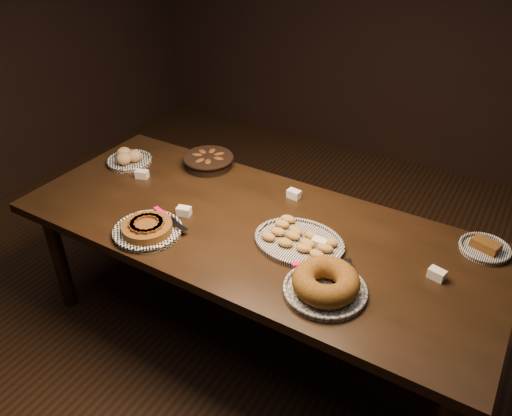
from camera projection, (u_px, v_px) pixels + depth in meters
The scene contains 9 objects.
ground at pixel (253, 331), 2.88m from camera, with size 5.00×5.00×0.00m, color black.
buffet_table at pixel (252, 237), 2.51m from camera, with size 2.40×1.00×0.75m.
apple_tart_plate at pixel (148, 229), 2.40m from camera, with size 0.35×0.34×0.06m.
madeleine_platter at pixel (299, 240), 2.33m from camera, with size 0.43×0.35×0.05m.
bundt_cake_plate at pixel (326, 284), 2.04m from camera, with size 0.36×0.40×0.11m.
croissant_basket at pixel (208, 160), 2.94m from camera, with size 0.35×0.35×0.08m.
bread_roll_plate at pixel (128, 159), 2.99m from camera, with size 0.27×0.27×0.08m.
loaf_plate at pixel (485, 248), 2.28m from camera, with size 0.23×0.23×0.05m.
tent_cards at pixel (266, 216), 2.49m from camera, with size 1.74×0.49×0.04m.
Camera 1 is at (1.05, -1.71, 2.18)m, focal length 35.00 mm.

